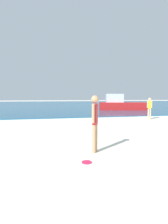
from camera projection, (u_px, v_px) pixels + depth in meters
water at (52, 104)px, 43.41m from camera, size 160.00×60.00×0.06m
person_standing at (95, 120)px, 5.37m from camera, size 0.26×0.35×1.75m
frisbee at (87, 162)px, 4.57m from camera, size 0.26×0.26×0.03m
person_distant at (150, 107)px, 13.46m from camera, size 0.36×0.22×1.66m
boat_near at (121, 104)px, 22.97m from camera, size 6.36×3.42×2.06m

